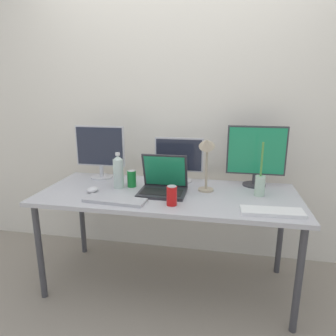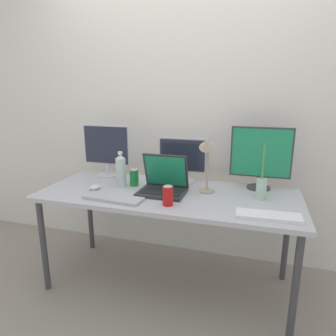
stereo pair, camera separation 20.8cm
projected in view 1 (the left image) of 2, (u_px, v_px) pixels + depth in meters
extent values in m
plane|color=gray|center=(168.00, 283.00, 2.31)|extent=(16.00, 16.00, 0.00)
cube|color=silver|center=(181.00, 108.00, 2.54)|extent=(7.00, 0.08, 2.60)
cylinder|color=#424247|center=(40.00, 252.00, 2.07)|extent=(0.04, 0.04, 0.71)
cylinder|color=#424247|center=(299.00, 281.00, 1.76)|extent=(0.04, 0.04, 0.71)
cylinder|color=#424247|center=(82.00, 216.00, 2.68)|extent=(0.04, 0.04, 0.71)
cylinder|color=#424247|center=(281.00, 232.00, 2.37)|extent=(0.04, 0.04, 0.71)
cube|color=#B7B7BC|center=(168.00, 194.00, 2.13)|extent=(1.81, 0.75, 0.03)
cylinder|color=silver|center=(102.00, 177.00, 2.48)|extent=(0.18, 0.18, 0.01)
cylinder|color=silver|center=(102.00, 171.00, 2.47)|extent=(0.03, 0.03, 0.09)
cube|color=silver|center=(100.00, 146.00, 2.42)|extent=(0.41, 0.02, 0.33)
cube|color=#232838|center=(99.00, 146.00, 2.41)|extent=(0.39, 0.01, 0.30)
cylinder|color=silver|center=(179.00, 181.00, 2.38)|extent=(0.21, 0.21, 0.01)
cylinder|color=silver|center=(179.00, 175.00, 2.37)|extent=(0.03, 0.03, 0.07)
cube|color=silver|center=(179.00, 155.00, 2.33)|extent=(0.38, 0.02, 0.26)
cube|color=#232838|center=(179.00, 155.00, 2.32)|extent=(0.36, 0.01, 0.24)
cylinder|color=#38383D|center=(254.00, 185.00, 2.28)|extent=(0.17, 0.17, 0.01)
cylinder|color=#38383D|center=(254.00, 179.00, 2.27)|extent=(0.03, 0.03, 0.08)
cube|color=#38383D|center=(256.00, 151.00, 2.21)|extent=(0.43, 0.02, 0.36)
cube|color=#1E8C59|center=(257.00, 151.00, 2.20)|extent=(0.41, 0.01, 0.34)
cube|color=#2D2D33|center=(162.00, 192.00, 2.09)|extent=(0.32, 0.26, 0.02)
cube|color=black|center=(162.00, 192.00, 2.07)|extent=(0.28, 0.14, 0.00)
cube|color=#2D2D33|center=(165.00, 171.00, 2.15)|extent=(0.32, 0.09, 0.25)
cube|color=#1E8C59|center=(165.00, 171.00, 2.14)|extent=(0.29, 0.07, 0.22)
cube|color=#B2B2B7|center=(115.00, 200.00, 1.95)|extent=(0.42, 0.16, 0.02)
cube|color=white|center=(272.00, 212.00, 1.76)|extent=(0.37, 0.14, 0.02)
ellipsoid|color=silver|center=(93.00, 190.00, 2.13)|extent=(0.09, 0.11, 0.04)
cylinder|color=silver|center=(118.00, 174.00, 2.20)|extent=(0.07, 0.07, 0.22)
cone|color=silver|center=(118.00, 157.00, 2.17)|extent=(0.07, 0.07, 0.03)
cylinder|color=white|center=(118.00, 154.00, 2.16)|extent=(0.03, 0.03, 0.02)
cylinder|color=#197F33|center=(132.00, 179.00, 2.24)|extent=(0.07, 0.07, 0.12)
cylinder|color=silver|center=(131.00, 171.00, 2.22)|extent=(0.06, 0.06, 0.00)
cylinder|color=red|center=(172.00, 196.00, 1.88)|extent=(0.07, 0.07, 0.12)
cylinder|color=silver|center=(172.00, 186.00, 1.86)|extent=(0.06, 0.06, 0.00)
cylinder|color=#B2D1B7|center=(260.00, 186.00, 2.04)|extent=(0.07, 0.07, 0.14)
cylinder|color=#519342|center=(262.00, 159.00, 2.00)|extent=(0.01, 0.01, 0.23)
cylinder|color=tan|center=(206.00, 190.00, 2.16)|extent=(0.11, 0.11, 0.01)
cylinder|color=tan|center=(207.00, 168.00, 2.12)|extent=(0.02, 0.02, 0.31)
cone|color=tan|center=(207.00, 143.00, 2.02)|extent=(0.11, 0.12, 0.11)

